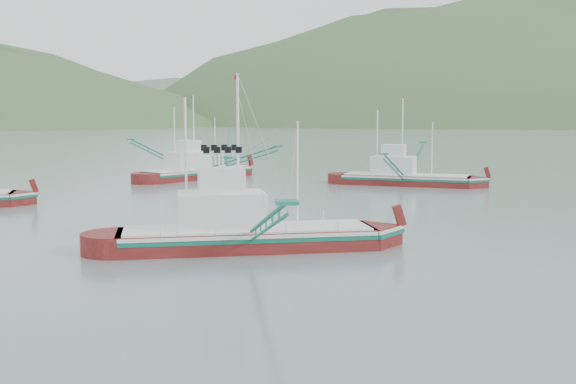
{
  "coord_description": "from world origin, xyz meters",
  "views": [
    {
      "loc": [
        -4.47,
        -41.52,
        8.69
      ],
      "look_at": [
        0.0,
        6.0,
        3.2
      ],
      "focal_mm": 45.0,
      "sensor_mm": 36.0,
      "label": 1
    }
  ],
  "objects": [
    {
      "name": "ground",
      "position": [
        0.0,
        0.0,
        0.0
      ],
      "size": [
        1200.0,
        1200.0,
        0.0
      ],
      "primitive_type": "plane",
      "color": "slate",
      "rests_on": "ground"
    },
    {
      "name": "ridge_distant",
      "position": [
        30.0,
        560.0,
        0.0
      ],
      "size": [
        960.0,
        400.0,
        240.0
      ],
      "primitive_type": "ellipsoid",
      "color": "slate",
      "rests_on": "ground"
    },
    {
      "name": "bg_boat_far",
      "position": [
        -7.44,
        49.35,
        2.4
      ],
      "size": [
        22.53,
        23.42,
        11.19
      ],
      "rotation": [
        0.0,
        0.0,
        0.75
      ],
      "color": "#5E110E",
      "rests_on": "ground"
    },
    {
      "name": "bg_boat_right",
      "position": [
        16.64,
        39.33,
        2.17
      ],
      "size": [
        14.88,
        25.06,
        10.68
      ],
      "rotation": [
        0.0,
        0.0,
        -0.42
      ],
      "color": "#5E110E",
      "rests_on": "ground"
    },
    {
      "name": "main_boat",
      "position": [
        -3.11,
        2.83,
        1.67
      ],
      "size": [
        16.23,
        28.84,
        11.69
      ],
      "rotation": [
        0.0,
        0.0,
        0.08
      ],
      "color": "#5E110E",
      "rests_on": "ground"
    }
  ]
}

